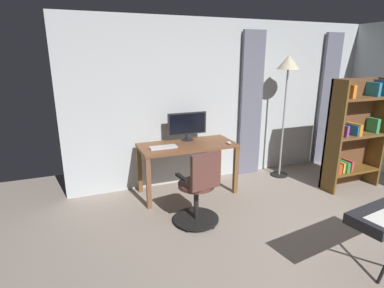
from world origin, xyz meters
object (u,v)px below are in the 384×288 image
object	(u,v)px
office_chair	(199,191)
computer_mouse	(229,143)
floor_lamp	(288,73)
computer_keyboard	(163,147)
bookshelf	(353,134)
computer_monitor	(187,124)
desk	(187,151)

from	to	relation	value
office_chair	computer_mouse	bearing A→B (deg)	32.78
floor_lamp	office_chair	bearing A→B (deg)	26.32
computer_keyboard	bookshelf	size ratio (longest dim) A/B	0.23
floor_lamp	bookshelf	bearing A→B (deg)	134.04
computer_keyboard	computer_monitor	bearing A→B (deg)	-150.09
computer_monitor	computer_keyboard	size ratio (longest dim) A/B	1.59
computer_mouse	bookshelf	size ratio (longest dim) A/B	0.06
office_chair	computer_mouse	distance (m)	1.06
office_chair	computer_monitor	world-z (taller)	computer_monitor
computer_keyboard	computer_mouse	size ratio (longest dim) A/B	3.75
computer_monitor	bookshelf	size ratio (longest dim) A/B	0.36
computer_keyboard	computer_mouse	world-z (taller)	computer_mouse
office_chair	computer_mouse	xyz separation A→B (m)	(-0.75, -0.68, 0.34)
computer_monitor	bookshelf	distance (m)	2.50
floor_lamp	computer_monitor	bearing A→B (deg)	-5.45
computer_mouse	computer_monitor	bearing A→B (deg)	-40.57
desk	computer_keyboard	distance (m)	0.40
computer_keyboard	computer_mouse	bearing A→B (deg)	170.88
desk	computer_monitor	xyz separation A→B (m)	(-0.08, -0.20, 0.34)
office_chair	desk	bearing A→B (deg)	68.53
computer_monitor	computer_mouse	world-z (taller)	computer_monitor
floor_lamp	computer_mouse	bearing A→B (deg)	12.72
bookshelf	computer_monitor	bearing A→B (deg)	-20.87
computer_keyboard	floor_lamp	distance (m)	2.28
computer_monitor	computer_mouse	bearing A→B (deg)	139.43
office_chair	computer_keyboard	distance (m)	0.91
bookshelf	floor_lamp	bearing A→B (deg)	-45.96
computer_mouse	floor_lamp	xyz separation A→B (m)	(-1.14, -0.26, 0.94)
desk	computer_keyboard	bearing A→B (deg)	9.40
desk	bookshelf	xyz separation A→B (m)	(-2.40, 0.69, 0.19)
computer_mouse	bookshelf	distance (m)	1.91
desk	computer_keyboard	size ratio (longest dim) A/B	3.69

